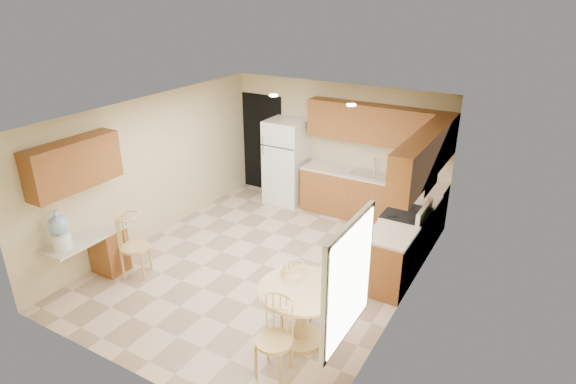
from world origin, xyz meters
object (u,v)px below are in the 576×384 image
Objects in this scene: chair_table_b at (269,337)px; chair_table_a at (293,294)px; chair_desk at (129,242)px; dining_table at (301,307)px; stove at (404,238)px; water_crock at (60,231)px; refrigerator at (286,162)px.

chair_table_a is at bearing -82.98° from chair_table_b.
dining_table is at bearing 65.48° from chair_desk.
water_crock is (-3.92, -3.24, 0.56)m from stove.
refrigerator reaches higher than chair_table_b.
stove reaches higher than chair_table_b.
chair_table_a is 0.90× the size of chair_table_b.
stove is 2.52m from dining_table.
water_crock is at bearing -55.17° from chair_desk.
chair_table_b reaches higher than dining_table.
chair_table_a is (-0.21, 0.17, 0.02)m from dining_table.
dining_table is 0.27m from chair_table_a.
chair_desk is (-2.95, -0.02, 0.10)m from dining_table.
dining_table is (2.35, -3.68, -0.35)m from refrigerator.
chair_table_a is 0.88× the size of chair_desk.
chair_desk is (-2.95, 0.73, 0.02)m from chair_table_b.
chair_desk reaches higher than chair_table_a.
dining_table is at bearing 48.96° from chair_table_a.
refrigerator is 3.75m from chair_desk.
stove is at bearing 159.99° from chair_table_a.
stove reaches higher than chair_desk.
chair_desk is at bearing -99.22° from refrigerator.
water_crock is at bearing -103.23° from refrigerator.
chair_table_a is 0.93m from chair_table_b.
chair_table_a is 2.75m from chair_desk.
water_crock is (-0.45, -0.77, 0.42)m from chair_desk.
stove is at bearing 77.96° from dining_table.
water_crock is (-3.19, -0.95, 0.49)m from chair_table_a.
refrigerator is 4.59m from water_crock.
refrigerator reaches higher than stove.
stove is 1.02× the size of dining_table.
refrigerator is at bearing 76.77° from water_crock.
refrigerator is 1.72× the size of chair_desk.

